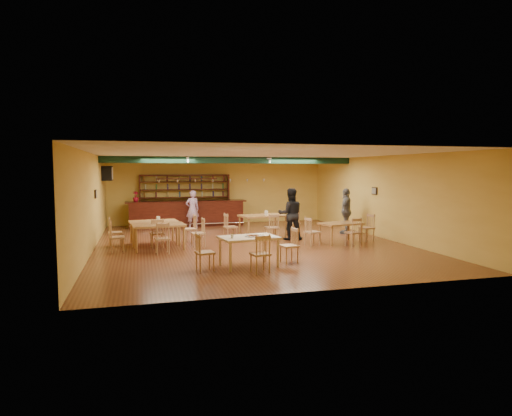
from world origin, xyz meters
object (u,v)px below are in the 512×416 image
object	(u,v)px
dining_table_c	(159,237)
patron_right_a	(290,214)
dining_table_a	(154,232)
dining_table_d	(341,233)
bar_counter	(187,214)
dining_table_b	(263,226)
patron_bar	(192,209)
near_table	(249,252)

from	to	relation	value
dining_table_c	patron_right_a	xyz separation A→B (m)	(4.63, 0.79, 0.52)
dining_table_a	dining_table_d	bearing A→B (deg)	-19.10
bar_counter	dining_table_b	size ratio (longest dim) A/B	3.15
dining_table_a	patron_right_a	bearing A→B (deg)	-9.42
dining_table_a	dining_table_b	distance (m)	3.98
dining_table_b	patron_right_a	world-z (taller)	patron_right_a
dining_table_b	dining_table_d	world-z (taller)	dining_table_b
dining_table_a	patron_right_a	xyz separation A→B (m)	(4.75, -0.29, 0.53)
bar_counter	patron_bar	distance (m)	0.88
dining_table_c	patron_right_a	size ratio (longest dim) A/B	0.87
dining_table_a	dining_table_b	bearing A→B (deg)	1.43
dining_table_a	patron_bar	world-z (taller)	patron_bar
patron_right_a	dining_table_d	bearing A→B (deg)	150.76
dining_table_a	patron_right_a	size ratio (longest dim) A/B	0.85
dining_table_b	dining_table_c	bearing A→B (deg)	-166.88
dining_table_b	near_table	bearing A→B (deg)	-119.45
bar_counter	near_table	xyz separation A→B (m)	(0.69, -8.55, -0.18)
dining_table_d	patron_right_a	size ratio (longest dim) A/B	0.76
dining_table_c	near_table	bearing A→B (deg)	-60.19
dining_table_b	patron_bar	distance (m)	3.82
bar_counter	dining_table_b	world-z (taller)	bar_counter
dining_table_c	patron_bar	size ratio (longest dim) A/B	0.98
bar_counter	patron_right_a	distance (m)	5.69
patron_bar	dining_table_d	bearing A→B (deg)	120.14
dining_table_b	dining_table_a	bearing A→B (deg)	177.93
bar_counter	dining_table_d	world-z (taller)	bar_counter
dining_table_b	near_table	distance (m)	4.95
patron_right_a	dining_table_b	bearing A→B (deg)	-34.88
patron_bar	patron_right_a	world-z (taller)	patron_right_a
dining_table_d	patron_bar	distance (m)	6.72
near_table	patron_right_a	size ratio (longest dim) A/B	0.79
patron_right_a	near_table	bearing A→B (deg)	67.16
bar_counter	dining_table_d	size ratio (longest dim) A/B	3.75
patron_right_a	dining_table_a	bearing A→B (deg)	6.61
patron_right_a	patron_bar	bearing A→B (deg)	-41.89
dining_table_b	dining_table_d	size ratio (longest dim) A/B	1.19
bar_counter	patron_right_a	world-z (taller)	patron_right_a
dining_table_c	dining_table_d	xyz separation A→B (m)	(6.03, -0.36, -0.05)
patron_bar	patron_right_a	xyz separation A→B (m)	(3.03, -3.88, 0.11)
dining_table_d	dining_table_c	bearing A→B (deg)	164.89
dining_table_c	dining_table_d	size ratio (longest dim) A/B	1.14
near_table	patron_bar	distance (m)	7.76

